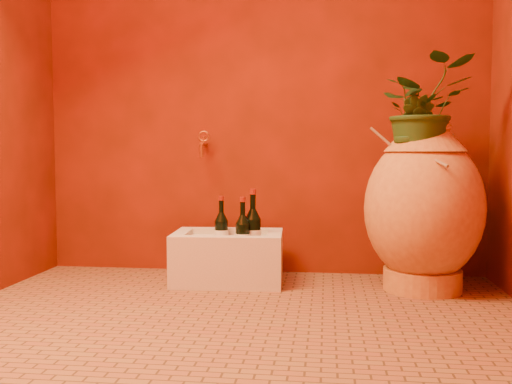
# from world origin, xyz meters

# --- Properties ---
(floor) EXTENTS (2.50, 2.50, 0.00)m
(floor) POSITION_xyz_m (0.00, 0.00, 0.00)
(floor) COLOR brown
(floor) RESTS_ON ground
(wall_back) EXTENTS (2.50, 0.02, 2.50)m
(wall_back) POSITION_xyz_m (0.00, 1.00, 1.25)
(wall_back) COLOR #521904
(wall_back) RESTS_ON ground
(amphora) EXTENTS (0.72, 0.72, 0.84)m
(amphora) POSITION_xyz_m (0.85, 0.65, 0.42)
(amphora) COLOR gold
(amphora) RESTS_ON floor
(stone_basin) EXTENTS (0.59, 0.42, 0.27)m
(stone_basin) POSITION_xyz_m (-0.15, 0.70, 0.13)
(stone_basin) COLOR beige
(stone_basin) RESTS_ON floor
(wine_bottle_a) EXTENTS (0.09, 0.09, 0.35)m
(wine_bottle_a) POSITION_xyz_m (-0.01, 0.67, 0.27)
(wine_bottle_a) COLOR black
(wine_bottle_a) RESTS_ON stone_basin
(wine_bottle_b) EXTENTS (0.08, 0.08, 0.31)m
(wine_bottle_b) POSITION_xyz_m (-0.19, 0.77, 0.26)
(wine_bottle_b) COLOR black
(wine_bottle_b) RESTS_ON stone_basin
(wine_bottle_c) EXTENTS (0.08, 0.08, 0.31)m
(wine_bottle_c) POSITION_xyz_m (-0.05, 0.62, 0.26)
(wine_bottle_c) COLOR black
(wine_bottle_c) RESTS_ON stone_basin
(wall_tap) EXTENTS (0.06, 0.14, 0.15)m
(wall_tap) POSITION_xyz_m (-0.32, 0.92, 0.74)
(wall_tap) COLOR #B16B28
(wall_tap) RESTS_ON wall_back
(plant_main) EXTENTS (0.53, 0.49, 0.49)m
(plant_main) POSITION_xyz_m (0.84, 0.64, 0.90)
(plant_main) COLOR #214317
(plant_main) RESTS_ON amphora
(plant_side) EXTENTS (0.24, 0.22, 0.34)m
(plant_side) POSITION_xyz_m (0.78, 0.58, 0.79)
(plant_side) COLOR #214317
(plant_side) RESTS_ON amphora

